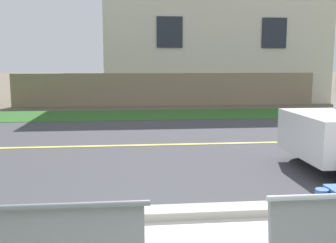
# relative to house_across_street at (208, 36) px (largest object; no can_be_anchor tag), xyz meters

# --- Properties ---
(ground_plane) EXTENTS (140.00, 140.00, 0.00)m
(ground_plane) POSITION_rel_house_across_street_xyz_m (-3.60, -10.00, -3.18)
(ground_plane) COLOR #665B4C
(curb_edge) EXTENTS (44.00, 0.30, 0.11)m
(curb_edge) POSITION_rel_house_across_street_xyz_m (-3.60, -15.65, -3.13)
(curb_edge) COLOR #ADA89E
(curb_edge) RESTS_ON ground_plane
(street_asphalt) EXTENTS (52.00, 8.00, 0.01)m
(street_asphalt) POSITION_rel_house_across_street_xyz_m (-3.60, -11.50, -3.18)
(street_asphalt) COLOR #424247
(street_asphalt) RESTS_ON ground_plane
(road_centre_line) EXTENTS (48.00, 0.14, 0.01)m
(road_centre_line) POSITION_rel_house_across_street_xyz_m (-3.60, -11.50, -3.18)
(road_centre_line) COLOR #E0CC4C
(road_centre_line) RESTS_ON ground_plane
(far_verge_grass) EXTENTS (48.00, 2.80, 0.02)m
(far_verge_grass) POSITION_rel_house_across_street_xyz_m (-3.60, -6.27, -3.18)
(far_verge_grass) COLOR #2D6026
(far_verge_grass) RESTS_ON ground_plane
(garden_wall) EXTENTS (13.00, 0.36, 1.40)m
(garden_wall) POSITION_rel_house_across_street_xyz_m (-2.41, -3.20, -2.48)
(garden_wall) COLOR gray
(garden_wall) RESTS_ON ground_plane
(house_across_street) EXTENTS (11.00, 6.91, 6.28)m
(house_across_street) POSITION_rel_house_across_street_xyz_m (0.00, 0.00, 0.00)
(house_across_street) COLOR beige
(house_across_street) RESTS_ON ground_plane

